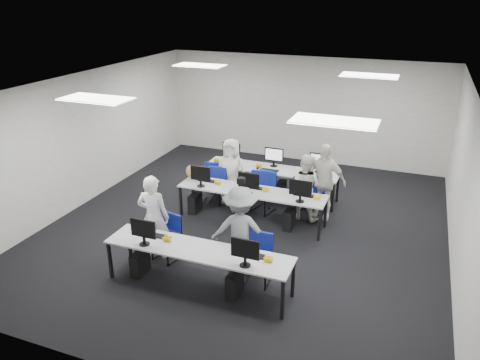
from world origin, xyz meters
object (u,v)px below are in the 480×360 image
at_px(chair_6, 262,193).
at_px(photographer, 240,231).
at_px(desk_front, 198,252).
at_px(chair_3, 263,199).
at_px(student_2, 231,171).
at_px(chair_7, 311,200).
at_px(student_1, 305,187).
at_px(student_3, 323,181).
at_px(chair_1, 258,267).
at_px(desk_mid, 251,193).
at_px(chair_4, 301,205).
at_px(chair_0, 168,245).
at_px(chair_2, 213,191).
at_px(chair_5, 220,189).
at_px(student_0, 154,217).

bearing_deg(chair_6, photographer, -91.42).
height_order(desk_front, chair_3, chair_3).
bearing_deg(desk_front, student_2, 103.07).
relative_size(chair_7, student_1, 0.66).
xyz_separation_m(chair_6, student_2, (-0.72, -0.10, 0.48)).
bearing_deg(chair_6, student_3, -17.79).
height_order(chair_1, chair_7, chair_7).
bearing_deg(student_1, chair_6, -5.47).
bearing_deg(desk_mid, chair_7, 39.72).
height_order(desk_mid, chair_7, chair_7).
xyz_separation_m(desk_mid, student_2, (-0.79, 0.81, 0.09)).
relative_size(desk_mid, chair_7, 3.29).
distance_m(chair_4, student_2, 1.82).
bearing_deg(desk_mid, chair_0, -115.65).
height_order(chair_7, student_1, student_1).
relative_size(chair_4, student_2, 0.57).
bearing_deg(student_2, chair_4, -9.64).
xyz_separation_m(desk_front, student_1, (1.02, 3.17, 0.06)).
xyz_separation_m(chair_1, chair_2, (-2.07, 2.70, 0.02)).
bearing_deg(chair_2, desk_mid, -39.60).
height_order(desk_mid, chair_2, chair_2).
bearing_deg(chair_5, desk_mid, -43.51).
height_order(chair_3, chair_4, chair_3).
height_order(chair_7, photographer, photographer).
bearing_deg(student_3, chair_1, -98.31).
distance_m(chair_1, photographer, 0.70).
xyz_separation_m(chair_5, chair_6, (0.99, 0.12, 0.00)).
height_order(desk_front, student_3, student_3).
height_order(chair_6, photographer, photographer).
bearing_deg(student_0, chair_5, -99.93).
distance_m(desk_front, student_0, 1.34).
height_order(desk_mid, photographer, photographer).
bearing_deg(desk_front, chair_7, 72.55).
height_order(student_0, student_1, student_0).
bearing_deg(student_2, chair_7, -0.02).
distance_m(chair_1, chair_6, 3.14).
distance_m(chair_5, student_0, 2.83).
distance_m(desk_front, student_2, 3.50).
bearing_deg(chair_6, desk_mid, -97.81).
bearing_deg(chair_6, chair_3, -77.82).
distance_m(chair_4, student_3, 0.72).
xyz_separation_m(chair_4, student_0, (-2.14, -2.61, 0.54)).
relative_size(desk_mid, student_2, 2.07).
relative_size(chair_3, student_0, 0.56).
relative_size(chair_1, chair_7, 0.89).
height_order(desk_mid, chair_1, chair_1).
height_order(chair_3, student_3, student_3).
bearing_deg(chair_7, chair_6, -163.48).
bearing_deg(student_2, chair_2, -156.91).
bearing_deg(student_1, photographer, 89.10).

